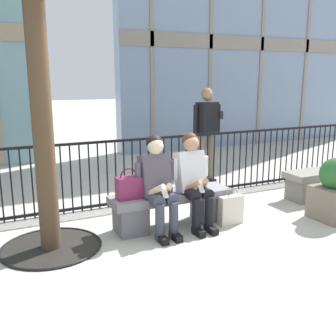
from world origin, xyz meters
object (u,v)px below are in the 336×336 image
bystander_at_railing (207,128)px  seated_person_with_phone (158,182)px  planter (334,191)px  stone_bench (171,206)px  handbag_on_bench (129,187)px  seated_person_companion (193,177)px  shopping_bag (231,209)px  stone_bench_far (328,180)px

bystander_at_railing → seated_person_with_phone: bearing=-134.4°
planter → seated_person_with_phone: bearing=165.5°
stone_bench → seated_person_with_phone: (-0.25, -0.13, 0.38)m
seated_person_with_phone → stone_bench: bearing=27.6°
stone_bench → handbag_on_bench: (-0.58, -0.01, 0.32)m
seated_person_companion → bystander_at_railing: size_ratio=0.71×
stone_bench → bystander_at_railing: bearing=47.8°
seated_person_with_phone → shopping_bag: bearing=-9.0°
handbag_on_bench → bystander_at_railing: (2.13, 1.72, 0.41)m
seated_person_companion → handbag_on_bench: seated_person_companion is taller
handbag_on_bench → shopping_bag: handbag_on_bench is taller
shopping_bag → stone_bench_far: shopping_bag is taller
bystander_at_railing → handbag_on_bench: bearing=-141.1°
seated_person_with_phone → planter: size_ratio=1.43×
handbag_on_bench → stone_bench: bearing=1.0°
seated_person_with_phone → seated_person_companion: (0.49, 0.00, 0.00)m
seated_person_with_phone → stone_bench_far: 3.15m
seated_person_companion → planter: seated_person_companion is taller
seated_person_companion → shopping_bag: bearing=-17.7°
seated_person_companion → stone_bench_far: (2.62, 0.19, -0.38)m
stone_bench → shopping_bag: bearing=-21.2°
seated_person_with_phone → bystander_at_railing: bearing=45.6°
seated_person_with_phone → stone_bench_far: (3.12, 0.19, -0.38)m
bystander_at_railing → planter: bearing=-77.7°
seated_person_with_phone → shopping_bag: seated_person_with_phone is taller
stone_bench_far → bystander_at_railing: bearing=128.8°
handbag_on_bench → stone_bench_far: handbag_on_bench is taller
seated_person_companion → shopping_bag: seated_person_companion is taller
stone_bench → shopping_bag: 0.79m
seated_person_companion → stone_bench_far: seated_person_companion is taller
stone_bench → shopping_bag: size_ratio=3.31×
seated_person_with_phone → handbag_on_bench: bearing=160.4°
stone_bench → seated_person_with_phone: seated_person_with_phone is taller
stone_bench → handbag_on_bench: handbag_on_bench is taller
handbag_on_bench → planter: bearing=-15.1°
shopping_bag → bystander_at_railing: size_ratio=0.28×
stone_bench → handbag_on_bench: size_ratio=4.20×
seated_person_with_phone → planter: 2.42m
stone_bench → stone_bench_far: same height
seated_person_with_phone → bystander_at_railing: bystander_at_railing is taller
stone_bench → bystander_at_railing: (1.55, 1.71, 0.73)m
seated_person_companion → shopping_bag: 0.68m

